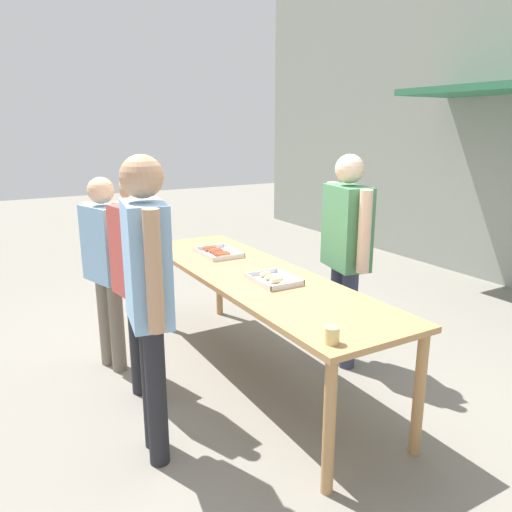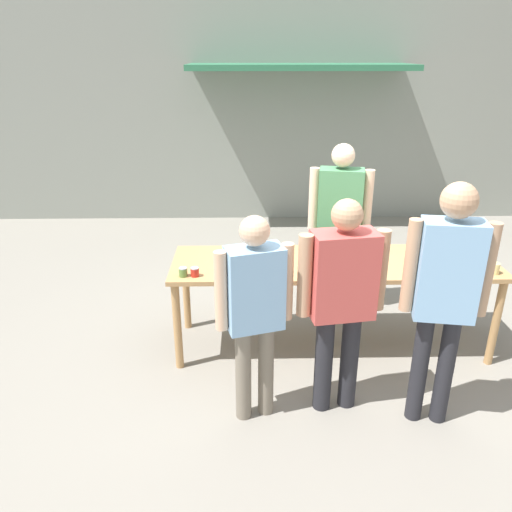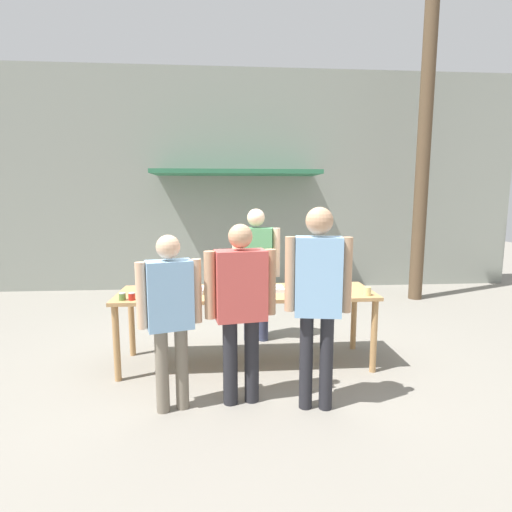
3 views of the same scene
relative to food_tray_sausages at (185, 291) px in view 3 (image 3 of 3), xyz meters
name	(u,v)px [view 3 (image 3 of 3)]	position (x,y,z in m)	size (l,w,h in m)	color
ground_plane	(247,363)	(0.70, -0.02, -0.88)	(24.00, 24.00, 0.00)	gray
building_facade_back	(236,181)	(0.70, 3.96, 1.38)	(12.00, 1.11, 4.50)	gray
serving_table	(247,298)	(0.70, -0.02, -0.10)	(2.90, 0.82, 0.86)	tan
food_tray_sausages	(185,291)	(0.00, 0.00, 0.00)	(0.43, 0.31, 0.04)	silver
food_tray_buns	(267,289)	(0.94, 0.00, 0.00)	(0.38, 0.29, 0.05)	silver
condiment_jar_mustard	(122,297)	(-0.62, -0.31, 0.02)	(0.07, 0.07, 0.08)	#567A38
condiment_jar_ketchup	(132,296)	(-0.52, -0.31, 0.02)	(0.07, 0.07, 0.08)	#B22319
beer_cup	(367,291)	(2.01, -0.31, 0.03)	(0.08, 0.08, 0.09)	#DBC67A
person_server_behind_table	(256,263)	(0.87, 0.74, 0.18)	(0.63, 0.32, 1.78)	#333851
person_customer_holding_hotdog	(170,308)	(-0.03, -1.00, 0.08)	(0.55, 0.32, 1.61)	#756B5B
person_customer_with_cup	(318,290)	(1.28, -1.07, 0.24)	(0.58, 0.29, 1.85)	#232328
person_customer_waiting_in_line	(241,300)	(0.60, -0.91, 0.12)	(0.66, 0.32, 1.70)	#232328
utility_pole	(426,117)	(4.09, 2.74, 2.48)	(1.10, 0.24, 6.57)	brown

